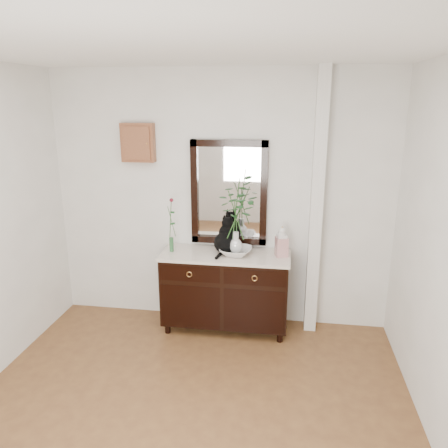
% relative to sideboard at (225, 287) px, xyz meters
% --- Properties ---
extents(wall_back, '(3.60, 0.04, 2.70)m').
position_rel_sideboard_xyz_m(wall_back, '(-0.10, 0.25, 0.88)').
color(wall_back, white).
rests_on(wall_back, ground).
extents(pilaster, '(0.12, 0.20, 2.70)m').
position_rel_sideboard_xyz_m(pilaster, '(0.90, 0.17, 0.88)').
color(pilaster, white).
rests_on(pilaster, ground).
extents(sideboard, '(1.33, 0.52, 0.82)m').
position_rel_sideboard_xyz_m(sideboard, '(0.00, 0.00, 0.00)').
color(sideboard, black).
rests_on(sideboard, ground).
extents(wall_mirror, '(0.80, 0.06, 1.10)m').
position_rel_sideboard_xyz_m(wall_mirror, '(-0.00, 0.24, 0.97)').
color(wall_mirror, black).
rests_on(wall_mirror, wall_back).
extents(key_cabinet, '(0.35, 0.10, 0.40)m').
position_rel_sideboard_xyz_m(key_cabinet, '(-0.95, 0.21, 1.48)').
color(key_cabinet, brown).
rests_on(key_cabinet, wall_back).
extents(cat, '(0.31, 0.36, 0.37)m').
position_rel_sideboard_xyz_m(cat, '(-0.01, 0.05, 0.56)').
color(cat, black).
rests_on(cat, sideboard).
extents(lotus_bowl, '(0.36, 0.36, 0.08)m').
position_rel_sideboard_xyz_m(lotus_bowl, '(0.11, -0.02, 0.42)').
color(lotus_bowl, silver).
rests_on(lotus_bowl, sideboard).
extents(vase_branches, '(0.41, 0.41, 0.79)m').
position_rel_sideboard_xyz_m(vase_branches, '(0.11, -0.02, 0.79)').
color(vase_branches, silver).
rests_on(vase_branches, lotus_bowl).
extents(bud_vase_rose, '(0.09, 0.09, 0.58)m').
position_rel_sideboard_xyz_m(bud_vase_rose, '(-0.57, -0.00, 0.67)').
color(bud_vase_rose, '#2F6538').
rests_on(bud_vase_rose, sideboard).
extents(ginger_jar, '(0.14, 0.14, 0.31)m').
position_rel_sideboard_xyz_m(ginger_jar, '(0.57, 0.03, 0.53)').
color(ginger_jar, white).
rests_on(ginger_jar, sideboard).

